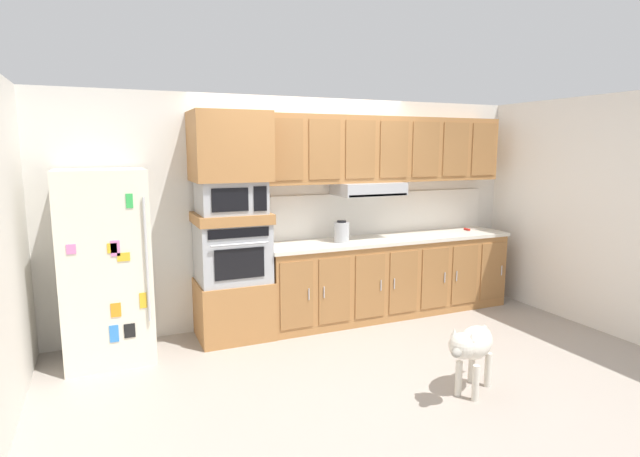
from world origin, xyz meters
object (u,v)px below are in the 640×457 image
Objects in this scene: built_in_oven at (232,252)px; microwave at (231,197)px; electric_kettle at (342,232)px; refrigerator at (106,266)px; screwdriver at (468,229)px; dog at (472,346)px.

built_in_oven is 1.09× the size of microwave.
built_in_oven reaches higher than electric_kettle.
built_in_oven is 2.92× the size of electric_kettle.
built_in_oven is 0.56m from microwave.
refrigerator is at bearing -179.51° from electric_kettle.
screwdriver is (3.03, 0.05, -0.53)m from microwave.
electric_kettle is at bearing -2.23° from microwave.
electric_kettle is 0.34× the size of dog.
built_in_oven is at bearing 177.77° from electric_kettle.
microwave is at bearing -84.77° from dog.
built_in_oven is 0.98× the size of dog.
refrigerator is 2.41m from electric_kettle.
screwdriver is (3.03, 0.05, 0.03)m from built_in_oven.
refrigerator is 1.19m from built_in_oven.
dog is (1.42, -1.98, -1.06)m from microwave.
refrigerator is 1.32m from microwave.
refrigerator is 2.46× the size of dog.
microwave reaches higher than built_in_oven.
screwdriver reaches higher than dog.
dog is (2.61, -1.91, -0.48)m from refrigerator.
refrigerator is at bearing -176.74° from built_in_oven.
built_in_oven is 2.49m from dog.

